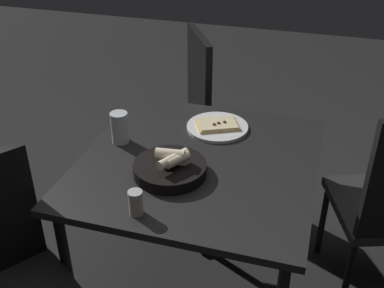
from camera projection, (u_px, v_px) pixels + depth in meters
ground at (198, 283)px, 2.27m from camera, size 8.00×8.00×0.00m
dining_table at (199, 173)px, 1.94m from camera, size 0.93×0.95×0.70m
pizza_plate at (217, 126)px, 2.12m from camera, size 0.27×0.27×0.04m
bread_basket at (170, 167)px, 1.81m from camera, size 0.28×0.28×0.11m
beer_glass at (120, 129)px, 2.00m from camera, size 0.07×0.07×0.14m
pepper_shaker at (136, 204)px, 1.60m from camera, size 0.05×0.05×0.09m
chair_near at (180, 108)px, 2.70m from camera, size 0.60×0.60×0.95m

